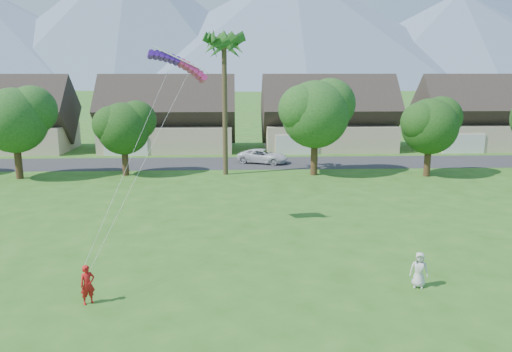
{
  "coord_description": "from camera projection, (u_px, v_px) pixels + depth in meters",
  "views": [
    {
      "loc": [
        -1.08,
        -16.0,
        9.39
      ],
      "look_at": [
        0.0,
        10.0,
        3.8
      ],
      "focal_mm": 35.0,
      "sensor_mm": 36.0,
      "label": 1
    }
  ],
  "objects": [
    {
      "name": "kite_flyer",
      "position": [
        88.0,
        285.0,
        20.24
      ],
      "size": [
        0.72,
        0.67,
        1.65
      ],
      "primitive_type": "imported",
      "rotation": [
        0.0,
        0.0,
        0.6
      ],
      "color": "red",
      "rests_on": "ground"
    },
    {
      "name": "ground",
      "position": [
        268.0,
        340.0,
        17.65
      ],
      "size": [
        500.0,
        500.0,
        0.0
      ],
      "primitive_type": "plane",
      "color": "#2D6019",
      "rests_on": "ground"
    },
    {
      "name": "parafoil_kite",
      "position": [
        179.0,
        62.0,
        27.82
      ],
      "size": [
        3.53,
        1.25,
        0.5
      ],
      "rotation": [
        0.0,
        0.0,
        0.16
      ],
      "color": "#4F16A9",
      "rests_on": "ground"
    },
    {
      "name": "parked_car",
      "position": [
        263.0,
        156.0,
        50.78
      ],
      "size": [
        5.55,
        3.95,
        1.4
      ],
      "primitive_type": "imported",
      "rotation": [
        0.0,
        0.0,
        1.21
      ],
      "color": "silver",
      "rests_on": "ground"
    },
    {
      "name": "mountain_ridge",
      "position": [
        256.0,
        31.0,
        265.94
      ],
      "size": [
        540.0,
        240.0,
        70.0
      ],
      "color": "slate",
      "rests_on": "ground"
    },
    {
      "name": "tree_row",
      "position": [
        235.0,
        121.0,
        43.85
      ],
      "size": [
        62.27,
        6.67,
        8.45
      ],
      "color": "#47301C",
      "rests_on": "ground"
    },
    {
      "name": "watcher",
      "position": [
        419.0,
        270.0,
        21.79
      ],
      "size": [
        0.9,
        0.72,
        1.6
      ],
      "primitive_type": "imported",
      "rotation": [
        0.0,
        0.0,
        -0.3
      ],
      "color": "silver",
      "rests_on": "ground"
    },
    {
      "name": "street",
      "position": [
        246.0,
        163.0,
        50.86
      ],
      "size": [
        90.0,
        7.0,
        0.01
      ],
      "primitive_type": "cube",
      "color": "#2D2D30",
      "rests_on": "ground"
    },
    {
      "name": "fan_palm",
      "position": [
        224.0,
        40.0,
        42.93
      ],
      "size": [
        3.0,
        3.0,
        13.8
      ],
      "color": "#4C3D26",
      "rests_on": "ground"
    },
    {
      "name": "houses_row",
      "position": [
        249.0,
        120.0,
        58.94
      ],
      "size": [
        72.75,
        8.19,
        8.86
      ],
      "color": "beige",
      "rests_on": "ground"
    }
  ]
}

